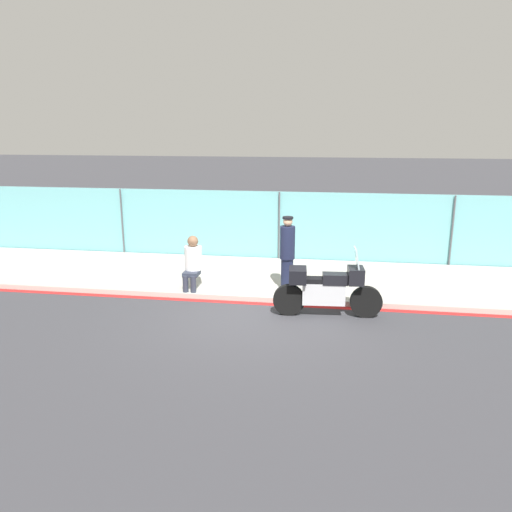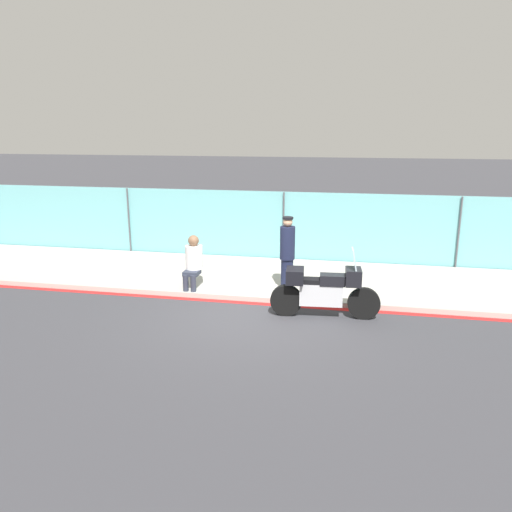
{
  "view_description": "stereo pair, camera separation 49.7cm",
  "coord_description": "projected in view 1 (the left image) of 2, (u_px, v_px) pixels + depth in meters",
  "views": [
    {
      "loc": [
        1.52,
        -9.86,
        3.88
      ],
      "look_at": [
        -0.22,
        1.42,
        0.95
      ],
      "focal_mm": 35.0,
      "sensor_mm": 36.0,
      "label": 1
    },
    {
      "loc": [
        2.01,
        -9.78,
        3.88
      ],
      "look_at": [
        -0.22,
        1.42,
        0.95
      ],
      "focal_mm": 35.0,
      "sensor_mm": 36.0,
      "label": 2
    }
  ],
  "objects": [
    {
      "name": "ground_plane",
      "position": [
        256.0,
        316.0,
        10.63
      ],
      "size": [
        120.0,
        120.0,
        0.0
      ],
      "primitive_type": "plane",
      "color": "#38383D"
    },
    {
      "name": "curb_paint_stripe",
      "position": [
        261.0,
        304.0,
        11.35
      ],
      "size": [
        36.04,
        0.18,
        0.01
      ],
      "color": "red",
      "rests_on": "ground_plane"
    },
    {
      "name": "officer_standing",
      "position": [
        287.0,
        253.0,
        11.72
      ],
      "size": [
        0.35,
        0.35,
        1.77
      ],
      "color": "#191E38",
      "rests_on": "sidewalk"
    },
    {
      "name": "person_seated_on_curb",
      "position": [
        193.0,
        260.0,
        11.93
      ],
      "size": [
        0.42,
        0.68,
        1.27
      ],
      "color": "#2D3342",
      "rests_on": "sidewalk"
    },
    {
      "name": "motorcycle",
      "position": [
        327.0,
        289.0,
        10.47
      ],
      "size": [
        2.3,
        0.6,
        1.5
      ],
      "rotation": [
        0.0,
        0.0,
        0.07
      ],
      "color": "black",
      "rests_on": "ground_plane"
    },
    {
      "name": "sidewalk",
      "position": [
        271.0,
        277.0,
        13.14
      ],
      "size": [
        36.04,
        3.6,
        0.12
      ],
      "color": "#ADA89E",
      "rests_on": "ground_plane"
    },
    {
      "name": "storefront_fence",
      "position": [
        279.0,
        227.0,
        14.7
      ],
      "size": [
        34.24,
        0.17,
        2.09
      ],
      "color": "#6BB2B7",
      "rests_on": "ground_plane"
    }
  ]
}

